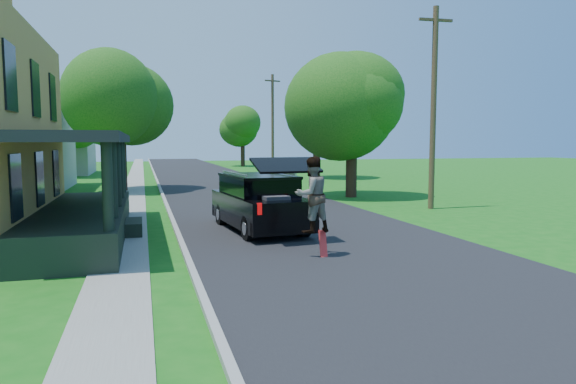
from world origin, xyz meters
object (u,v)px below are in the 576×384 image
object	(u,v)px
skateboarder	(312,195)
utility_pole_near	(433,106)
tree_right_near	(351,89)
black_suv	(260,202)

from	to	relation	value
skateboarder	utility_pole_near	world-z (taller)	utility_pole_near
tree_right_near	skateboarder	bearing A→B (deg)	-116.57
skateboarder	tree_right_near	bearing A→B (deg)	-132.01
tree_right_near	black_suv	bearing A→B (deg)	-128.00
skateboarder	tree_right_near	size ratio (longest dim) A/B	0.22
skateboarder	black_suv	bearing A→B (deg)	-99.91
skateboarder	utility_pole_near	bearing A→B (deg)	-152.20
utility_pole_near	skateboarder	bearing A→B (deg)	-133.38
black_suv	skateboarder	size ratio (longest dim) A/B	2.85
skateboarder	tree_right_near	world-z (taller)	tree_right_near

